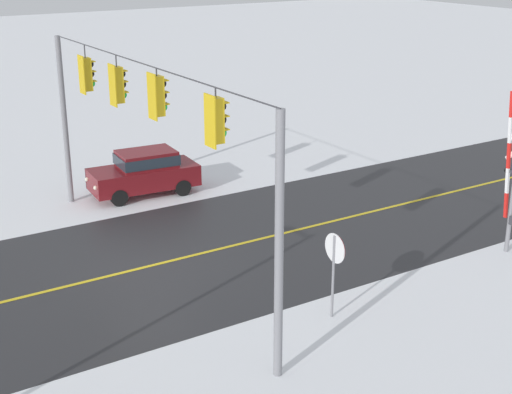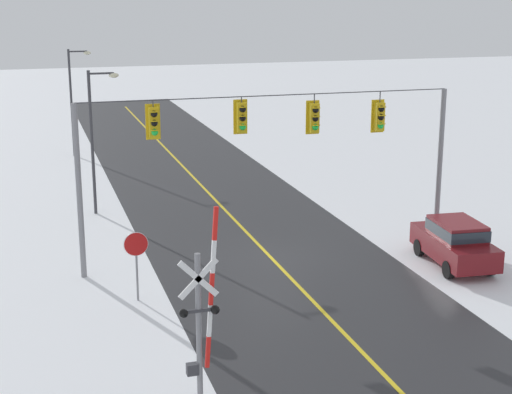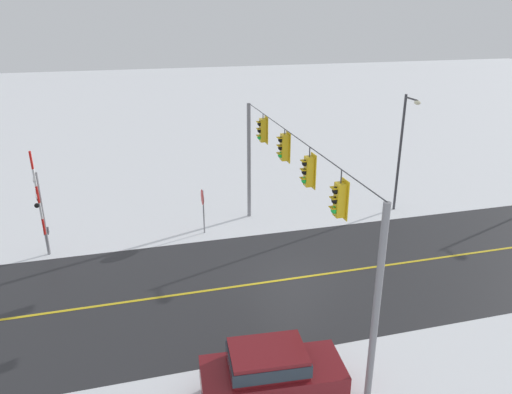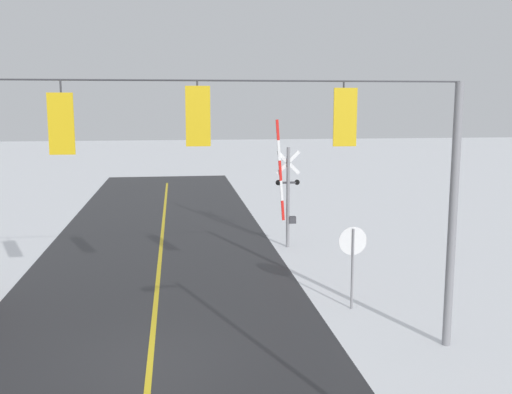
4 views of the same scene
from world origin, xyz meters
The scene contains 4 objects.
ground_plane centered at (0.00, 0.00, 0.00)m, with size 160.00×160.00×0.00m, color white.
signal_span centered at (0.07, -0.01, 4.43)m, with size 14.20×0.47×6.22m.
stop_sign centered at (-5.48, -2.77, 1.71)m, with size 0.80×0.09×2.35m.
parked_car_maroon centered at (6.24, -2.73, 0.95)m, with size 2.08×4.30×1.74m.
Camera 1 is at (-19.14, 8.30, 9.46)m, focal length 52.06 mm.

